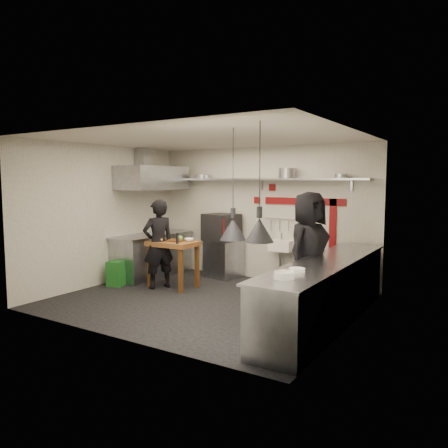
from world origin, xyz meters
The scene contains 47 objects.
floor centered at (0.00, 0.00, 0.00)m, with size 5.00×5.00×0.00m, color black.
ceiling centered at (0.00, 0.00, 2.80)m, with size 5.00×5.00×0.00m, color beige.
wall_back centered at (0.00, 2.10, 1.40)m, with size 5.00×0.04×2.80m, color beige.
wall_front centered at (0.00, -2.10, 1.40)m, with size 5.00×0.04×2.80m, color beige.
wall_left centered at (-2.50, 0.00, 1.40)m, with size 0.04×4.20×2.80m, color beige.
wall_right centered at (2.50, 0.00, 1.40)m, with size 0.04×4.20×2.80m, color beige.
red_band_horiz centered at (0.95, 2.08, 1.68)m, with size 1.70×0.02×0.14m, color maroon.
red_band_vert centered at (1.55, 2.08, 1.20)m, with size 0.14×0.02×1.10m, color maroon.
red_tile_a centered at (0.25, 2.08, 1.95)m, with size 0.14×0.02×0.14m, color maroon.
red_tile_b centered at (-0.10, 2.08, 1.68)m, with size 0.14×0.02×0.14m, color maroon.
back_shelf centered at (0.00, 1.92, 2.12)m, with size 4.60×0.34×0.04m, color gray.
shelf_bracket_left centered at (-1.90, 2.07, 2.02)m, with size 0.04×0.06×0.24m, color gray.
shelf_bracket_mid centered at (0.00, 2.07, 2.02)m, with size 0.04×0.06×0.24m, color gray.
shelf_bracket_right centered at (1.90, 2.07, 2.02)m, with size 0.04×0.06×0.24m, color gray.
pan_far_left centered at (-1.42, 1.92, 2.19)m, with size 0.29×0.29×0.09m, color gray.
pan_mid_left centered at (-1.29, 1.92, 2.18)m, with size 0.23×0.23×0.07m, color gray.
stock_pot centered at (0.65, 1.92, 2.24)m, with size 0.33×0.33×0.20m, color gray.
pan_right centered at (1.74, 1.92, 2.18)m, with size 0.23×0.23×0.08m, color gray.
oven_stand centered at (-0.77, 1.80, 0.40)m, with size 0.68×0.62×0.80m, color gray.
combi_oven centered at (-0.80, 1.76, 1.09)m, with size 0.66×0.62×0.58m, color black.
oven_door centered at (-0.73, 1.46, 1.09)m, with size 0.44×0.03×0.46m, color maroon.
oven_glass centered at (-0.78, 1.49, 1.09)m, with size 0.36×0.02×0.34m, color black.
hand_sink centered at (0.55, 1.92, 0.78)m, with size 0.46×0.34×0.22m, color white.
sink_tap centered at (0.55, 1.92, 0.96)m, with size 0.03×0.03×0.14m, color gray.
sink_drain centered at (0.55, 1.88, 0.34)m, with size 0.06×0.06×0.66m, color gray.
utensil_rail centered at (0.55, 2.06, 1.32)m, with size 0.02×0.02×0.90m, color gray.
counter_right centered at (2.15, 0.00, 0.45)m, with size 0.70×3.80×0.90m, color gray.
counter_right_top centered at (2.15, 0.00, 0.92)m, with size 0.76×3.90×0.03m, color gray.
plate_stack centered at (2.12, -1.42, 0.97)m, with size 0.24×0.24×0.09m, color white.
small_bowl_right centered at (2.10, -0.98, 0.96)m, with size 0.20×0.20×0.05m, color white.
counter_left centered at (-2.15, 1.05, 0.45)m, with size 0.70×1.90×0.90m, color gray.
counter_left_top centered at (-2.15, 1.05, 0.92)m, with size 0.76×2.00×0.03m, color gray.
extractor_hood centered at (-2.10, 1.05, 2.15)m, with size 0.78×1.60×0.50m, color gray.
hood_duct centered at (-2.35, 1.05, 2.55)m, with size 0.28×0.28×0.50m, color gray.
green_bin centered at (-2.14, -0.03, 0.25)m, with size 0.30×0.30×0.50m, color #1A5F1E.
prep_table centered at (-1.08, 0.46, 0.46)m, with size 0.92×0.64×0.92m, color brown, non-canonical shape.
cutting_board centered at (-1.04, 0.48, 0.93)m, with size 0.31×0.22×0.03m, color #542F14.
pepper_mill centered at (-0.81, 0.25, 1.02)m, with size 0.05×0.05×0.20m, color black.
lemon_a centered at (-1.28, 0.32, 0.96)m, with size 0.09×0.09×0.09m, color gold.
lemon_b centered at (-1.25, 0.30, 0.96)m, with size 0.08×0.08×0.08m, color gold.
veg_ball centered at (-1.02, 0.60, 0.97)m, with size 0.11×0.11×0.11m, color olive.
steel_tray centered at (-1.34, 0.62, 0.94)m, with size 0.16×0.11×0.03m, color gray.
bowl centered at (-0.82, 0.63, 0.95)m, with size 0.18×0.18×0.06m, color white.
heat_lamp_near centered at (1.18, -1.04, 2.04)m, with size 0.36×0.36×1.52m, color black, non-canonical shape.
heat_lamp_far centered at (1.80, -1.45, 2.08)m, with size 0.35×0.35×1.45m, color black, non-canonical shape.
chef_left centered at (-1.32, 0.29, 0.87)m, with size 0.63×0.41×1.73m, color black.
chef_right centered at (1.69, 0.46, 0.96)m, with size 0.94×0.61×1.92m, color black.
Camera 1 is at (4.23, -6.12, 2.10)m, focal length 35.00 mm.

